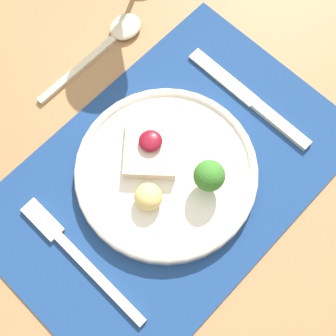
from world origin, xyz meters
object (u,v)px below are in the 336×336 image
dinner_plate (168,169)px  fork (74,252)px  spoon (114,37)px  knife (256,104)px

dinner_plate → fork: 0.16m
dinner_plate → spoon: size_ratio=1.23×
knife → spoon: (-0.06, 0.23, 0.00)m
fork → spoon: bearing=39.8°
dinner_plate → spoon: bearing=64.6°
dinner_plate → knife: (0.16, -0.02, -0.01)m
dinner_plate → knife: dinner_plate is taller
spoon → fork: bearing=-144.0°
dinner_plate → knife: 0.16m
fork → spoon: spoon is taller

